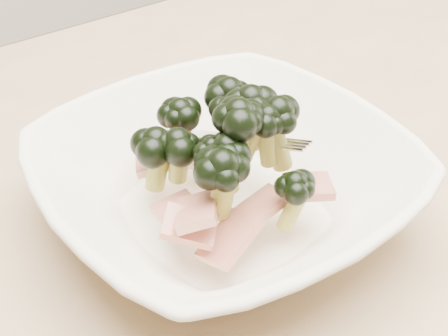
# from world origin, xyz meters

# --- Properties ---
(dining_table) EXTENTS (1.20, 0.80, 0.75)m
(dining_table) POSITION_xyz_m (0.00, 0.00, 0.65)
(dining_table) COLOR tan
(dining_table) RESTS_ON ground
(broccoli_dish) EXTENTS (0.29, 0.29, 0.12)m
(broccoli_dish) POSITION_xyz_m (-0.12, -0.02, 0.79)
(broccoli_dish) COLOR white
(broccoli_dish) RESTS_ON dining_table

